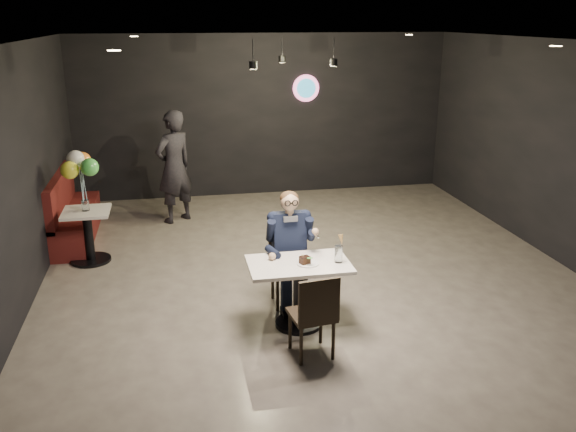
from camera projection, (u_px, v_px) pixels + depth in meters
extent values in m
plane|color=gray|center=(320.00, 288.00, 7.73)|extent=(9.00, 9.00, 0.00)
cube|color=black|center=(290.00, 46.00, 8.69)|extent=(1.40, 1.20, 0.36)
cube|color=white|center=(299.00, 294.00, 6.70)|extent=(1.10, 0.70, 0.75)
cube|color=black|center=(289.00, 268.00, 7.19)|extent=(0.42, 0.46, 0.92)
cube|color=black|center=(312.00, 313.00, 6.10)|extent=(0.48, 0.51, 0.92)
cube|color=black|center=(289.00, 247.00, 7.11)|extent=(0.60, 0.80, 1.44)
cylinder|color=white|center=(308.00, 264.00, 6.55)|extent=(0.24, 0.24, 0.01)
cube|color=black|center=(305.00, 260.00, 6.53)|extent=(0.12, 0.11, 0.07)
ellipsoid|color=#32872C|center=(310.00, 258.00, 6.47)|extent=(0.07, 0.04, 0.01)
cylinder|color=silver|center=(338.00, 254.00, 6.58)|extent=(0.08, 0.08, 0.19)
cone|color=tan|center=(341.00, 240.00, 6.58)|extent=(0.07, 0.07, 0.12)
cube|color=#4A1010|center=(75.00, 207.00, 9.30)|extent=(0.51, 2.05, 1.03)
cube|color=white|center=(89.00, 235.00, 8.46)|extent=(0.63, 0.63, 0.79)
cylinder|color=silver|center=(85.00, 205.00, 8.33)|extent=(0.10, 0.10, 0.15)
cube|color=yellow|center=(82.00, 174.00, 8.19)|extent=(0.44, 0.44, 0.72)
imported|color=black|center=(174.00, 167.00, 9.99)|extent=(0.81, 0.76, 1.87)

